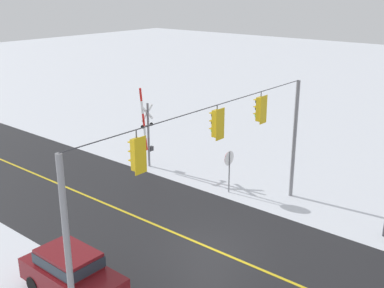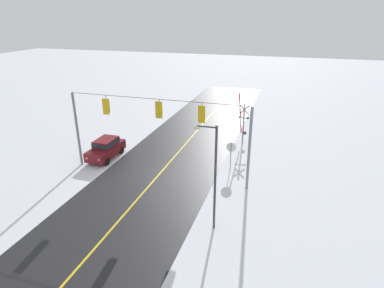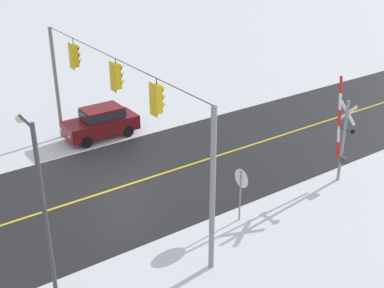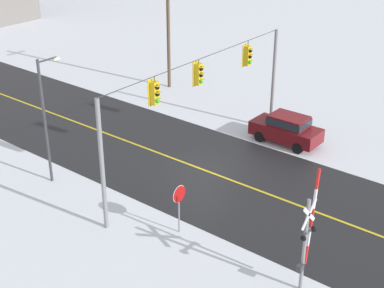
{
  "view_description": "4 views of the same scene",
  "coord_description": "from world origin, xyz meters",
  "px_view_note": "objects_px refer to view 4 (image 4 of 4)",
  "views": [
    {
      "loc": [
        14.15,
        10.76,
        10.59
      ],
      "look_at": [
        -2.94,
        -3.45,
        3.2
      ],
      "focal_mm": 44.42,
      "sensor_mm": 36.0,
      "label": 1
    },
    {
      "loc": [
        -9.33,
        21.3,
        11.99
      ],
      "look_at": [
        -2.3,
        -1.63,
        2.33
      ],
      "focal_mm": 30.57,
      "sensor_mm": 36.0,
      "label": 2
    },
    {
      "loc": [
        -18.76,
        9.09,
        11.83
      ],
      "look_at": [
        -3.35,
        -1.72,
        3.04
      ],
      "focal_mm": 47.67,
      "sensor_mm": 36.0,
      "label": 3
    },
    {
      "loc": [
        -21.29,
        -16.31,
        14.47
      ],
      "look_at": [
        -3.18,
        -1.87,
        3.28
      ],
      "focal_mm": 53.05,
      "sensor_mm": 36.0,
      "label": 4
    }
  ],
  "objects_px": {
    "railroad_crossing": "(306,238)",
    "utility_pole": "(168,25)",
    "streetlamp_near": "(47,109)",
    "parked_car_maroon": "(287,128)",
    "stop_sign": "(179,199)"
  },
  "relations": [
    {
      "from": "railroad_crossing",
      "to": "utility_pole",
      "type": "distance_m",
      "value": 23.44
    },
    {
      "from": "streetlamp_near",
      "to": "utility_pole",
      "type": "xyz_separation_m",
      "value": [
        14.33,
        4.47,
        0.67
      ]
    },
    {
      "from": "parked_car_maroon",
      "to": "streetlamp_near",
      "type": "height_order",
      "value": "streetlamp_near"
    },
    {
      "from": "railroad_crossing",
      "to": "utility_pole",
      "type": "bearing_deg",
      "value": 53.17
    },
    {
      "from": "railroad_crossing",
      "to": "utility_pole",
      "type": "height_order",
      "value": "utility_pole"
    },
    {
      "from": "railroad_crossing",
      "to": "streetlamp_near",
      "type": "relative_size",
      "value": 0.77
    },
    {
      "from": "streetlamp_near",
      "to": "utility_pole",
      "type": "distance_m",
      "value": 15.02
    },
    {
      "from": "utility_pole",
      "to": "stop_sign",
      "type": "bearing_deg",
      "value": -137.98
    },
    {
      "from": "utility_pole",
      "to": "parked_car_maroon",
      "type": "bearing_deg",
      "value": -104.63
    },
    {
      "from": "railroad_crossing",
      "to": "streetlamp_near",
      "type": "distance_m",
      "value": 14.29
    },
    {
      "from": "parked_car_maroon",
      "to": "utility_pole",
      "type": "xyz_separation_m",
      "value": [
        3.04,
        11.65,
        3.63
      ]
    },
    {
      "from": "parked_car_maroon",
      "to": "streetlamp_near",
      "type": "bearing_deg",
      "value": 147.55
    },
    {
      "from": "stop_sign",
      "to": "railroad_crossing",
      "type": "relative_size",
      "value": 0.47
    },
    {
      "from": "stop_sign",
      "to": "parked_car_maroon",
      "type": "bearing_deg",
      "value": 4.97
    },
    {
      "from": "streetlamp_near",
      "to": "parked_car_maroon",
      "type": "bearing_deg",
      "value": -32.45
    }
  ]
}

